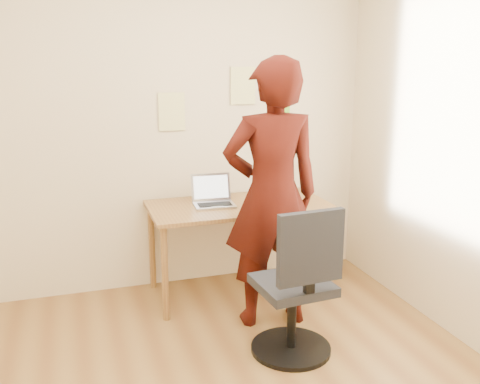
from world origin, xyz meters
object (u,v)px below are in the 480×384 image
object	(u,v)px
office_chair	(297,294)
person	(272,195)
desk	(239,215)
laptop	(213,198)
phone	(282,207)

from	to	relation	value
office_chair	person	world-z (taller)	person
desk	office_chair	xyz separation A→B (m)	(0.05, -1.04, -0.23)
desk	laptop	xyz separation A→B (m)	(-0.19, 0.05, 0.14)
phone	person	xyz separation A→B (m)	(-0.23, -0.34, 0.19)
office_chair	person	xyz separation A→B (m)	(0.02, 0.50, 0.51)
desk	laptop	world-z (taller)	laptop
desk	person	xyz separation A→B (m)	(0.07, -0.53, 0.28)
person	phone	bearing A→B (deg)	-117.88
laptop	office_chair	size ratio (longest dim) A/B	0.33
office_chair	person	bearing A→B (deg)	83.64
laptop	office_chair	xyz separation A→B (m)	(0.24, -1.09, -0.36)
office_chair	person	size ratio (longest dim) A/B	0.53
desk	laptop	distance (m)	0.24
desk	person	bearing A→B (deg)	-82.84
laptop	person	xyz separation A→B (m)	(0.26, -0.59, 0.15)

